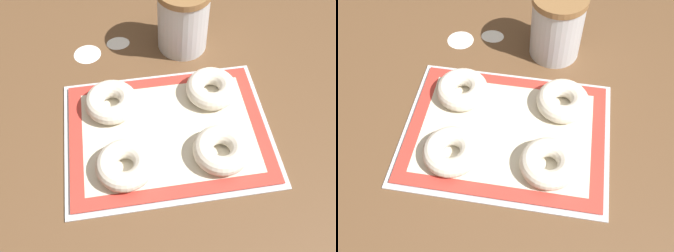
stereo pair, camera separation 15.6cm
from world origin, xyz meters
The scene contains 10 objects.
ground_plane centered at (0.00, 0.00, 0.00)m, with size 2.80×2.80×0.00m, color brown.
baking_tray centered at (-0.01, -0.01, 0.00)m, with size 0.47×0.35×0.01m.
baking_mat centered at (-0.01, -0.01, 0.01)m, with size 0.44×0.33×0.00m.
bagel_front_left centered at (-0.12, -0.09, 0.03)m, with size 0.12×0.12×0.04m.
bagel_front_right centered at (0.09, -0.09, 0.03)m, with size 0.12×0.12×0.04m.
bagel_back_left centered at (-0.13, 0.08, 0.03)m, with size 0.12×0.12×0.04m.
bagel_back_right centered at (0.11, 0.08, 0.03)m, with size 0.12×0.12×0.04m.
flour_canister centered at (0.07, 0.27, 0.09)m, with size 0.14×0.14×0.18m.
flour_patch_near centered at (-0.10, 0.30, 0.00)m, with size 0.06×0.05×0.00m.
flour_patch_far centered at (-0.19, 0.27, 0.00)m, with size 0.07×0.07×0.00m.
Camera 2 is at (0.07, -0.50, 0.75)m, focal length 42.00 mm.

